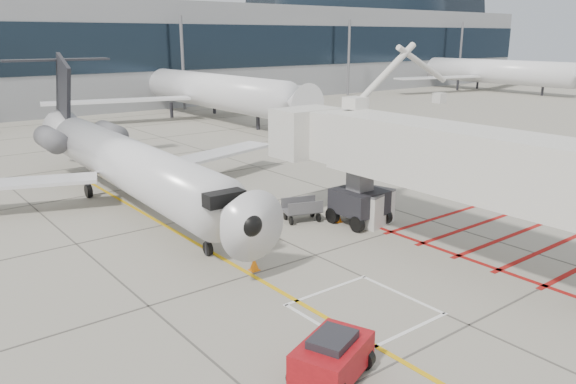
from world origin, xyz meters
TOP-DOWN VIEW (x-y plane):
  - ground_plane at (0.00, 0.00)m, footprint 260.00×260.00m
  - regional_jet at (-3.50, 14.19)m, footprint 25.75×31.88m
  - jet_bridge at (4.69, -0.08)m, footprint 9.15×19.24m
  - pushback_tug at (-5.75, -3.40)m, footprint 2.88×2.35m
  - baggage_cart at (2.61, 8.15)m, footprint 2.23×1.78m
  - ground_power_unit at (5.22, 5.44)m, footprint 2.47×1.81m
  - cone_nose at (-3.12, 4.31)m, footprint 0.41×0.41m
  - cone_side at (3.97, 6.77)m, footprint 0.39×0.39m
  - terminal_building at (10.00, 70.00)m, footprint 180.00×28.00m
  - terminal_glass_band at (10.00, 55.95)m, footprint 180.00×0.10m
  - terminal_dome at (70.00, 70.00)m, footprint 40.00×28.00m
  - bg_aircraft_c at (18.01, 46.00)m, footprint 35.54×39.49m
  - bg_aircraft_e at (74.54, 46.00)m, footprint 36.63×40.70m

SIDE VIEW (x-z plane):
  - ground_plane at x=0.00m, z-range 0.00..0.00m
  - cone_side at x=3.97m, z-range 0.00..0.55m
  - cone_nose at x=-3.12m, z-range 0.00..0.57m
  - baggage_cart at x=2.61m, z-range 0.00..1.22m
  - pushback_tug at x=-5.75m, z-range 0.00..1.45m
  - ground_power_unit at x=5.22m, z-range 0.00..1.76m
  - jet_bridge at x=4.69m, z-range 0.00..7.69m
  - regional_jet at x=-3.50m, z-range 0.00..8.10m
  - bg_aircraft_c at x=18.01m, z-range 0.00..11.85m
  - bg_aircraft_e at x=74.54m, z-range 0.00..12.21m
  - terminal_building at x=10.00m, z-range 0.00..14.00m
  - terminal_glass_band at x=10.00m, z-range 5.00..11.00m
  - terminal_dome at x=70.00m, z-range 0.00..28.00m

